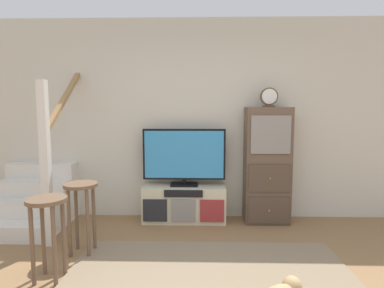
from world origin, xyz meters
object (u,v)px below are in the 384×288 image
at_px(desk_clock, 269,97).
at_px(bar_stool_far, 81,202).
at_px(television, 184,156).
at_px(side_cabinet, 267,166).
at_px(bar_stool_near, 47,220).
at_px(media_console, 184,203).

relative_size(desk_clock, bar_stool_far, 0.34).
bearing_deg(desk_clock, television, 178.50).
height_order(side_cabinet, bar_stool_far, side_cabinet).
bearing_deg(side_cabinet, television, 179.28).
height_order(television, side_cabinet, side_cabinet).
bearing_deg(desk_clock, bar_stool_near, -145.87).
relative_size(television, desk_clock, 4.37).
xyz_separation_m(bar_stool_near, bar_stool_far, (0.10, 0.52, 0.00)).
height_order(television, desk_clock, desk_clock).
distance_m(media_console, television, 0.64).
height_order(media_console, desk_clock, desk_clock).
distance_m(media_console, desk_clock, 1.78).
bearing_deg(side_cabinet, desk_clock, -91.64).
distance_m(side_cabinet, bar_stool_far, 2.33).
bearing_deg(bar_stool_near, side_cabinet, 34.39).
xyz_separation_m(television, bar_stool_near, (-1.11, -1.52, -0.34)).
distance_m(television, bar_stool_near, 1.91).
bearing_deg(television, side_cabinet, -0.72).
relative_size(side_cabinet, desk_clock, 6.10).
height_order(media_console, bar_stool_far, bar_stool_far).
bearing_deg(bar_stool_far, desk_clock, 24.68).
bearing_deg(bar_stool_near, bar_stool_far, 79.57).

